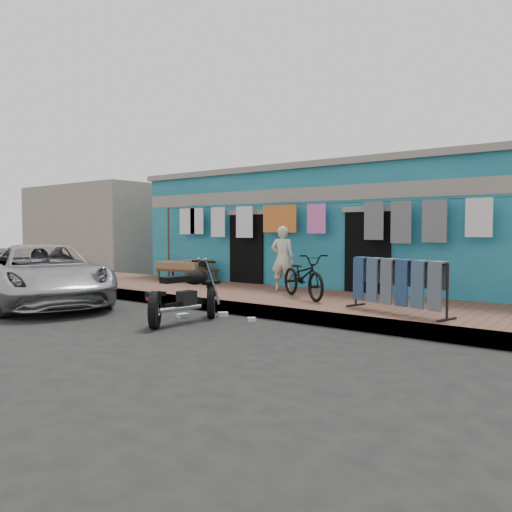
{
  "coord_description": "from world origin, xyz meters",
  "views": [
    {
      "loc": [
        6.11,
        -6.05,
        1.68
      ],
      "look_at": [
        0.0,
        2.0,
        1.15
      ],
      "focal_mm": 35.0,
      "sensor_mm": 36.0,
      "label": 1
    }
  ],
  "objects": [
    {
      "name": "car",
      "position": [
        -4.48,
        -0.03,
        0.7
      ],
      "size": [
        5.47,
        3.83,
        1.41
      ],
      "primitive_type": "imported",
      "rotation": [
        0.0,
        0.0,
        1.23
      ],
      "color": "#ADAEB2",
      "rests_on": "ground"
    },
    {
      "name": "jeans_rack",
      "position": [
        2.89,
        2.24,
        0.73
      ],
      "size": [
        2.22,
        1.48,
        0.96
      ],
      "primitive_type": null,
      "rotation": [
        0.0,
        0.0,
        -0.29
      ],
      "color": "black",
      "rests_on": "sidewalk"
    },
    {
      "name": "motorcycle",
      "position": [
        -0.32,
        0.29,
        0.55
      ],
      "size": [
        0.75,
        1.76,
        1.11
      ],
      "primitive_type": null,
      "rotation": [
        0.0,
        0.0,
        -0.04
      ],
      "color": "black",
      "rests_on": "ground"
    },
    {
      "name": "litter_b",
      "position": [
        0.55,
        1.13,
        0.04
      ],
      "size": [
        0.17,
        0.18,
        0.07
      ],
      "primitive_type": "cube",
      "rotation": [
        0.0,
        0.0,
        0.9
      ],
      "color": "silver",
      "rests_on": "ground"
    },
    {
      "name": "seated_person",
      "position": [
        -0.48,
        3.67,
        1.01
      ],
      "size": [
        0.64,
        0.52,
        1.52
      ],
      "primitive_type": "imported",
      "rotation": [
        0.0,
        0.0,
        3.47
      ],
      "color": "beige",
      "rests_on": "sidewalk"
    },
    {
      "name": "neighbor_left",
      "position": [
        -11.0,
        7.0,
        1.7
      ],
      "size": [
        6.0,
        5.0,
        3.4
      ],
      "primitive_type": "cube",
      "color": "#9E9384",
      "rests_on": "ground"
    },
    {
      "name": "litter_a",
      "position": [
        -0.2,
        1.2,
        0.04
      ],
      "size": [
        0.25,
        0.24,
        0.09
      ],
      "primitive_type": "cube",
      "rotation": [
        0.0,
        0.0,
        0.76
      ],
      "color": "silver",
      "rests_on": "ground"
    },
    {
      "name": "sidewalk",
      "position": [
        0.0,
        3.0,
        0.12
      ],
      "size": [
        28.0,
        3.0,
        0.25
      ],
      "primitive_type": "cube",
      "color": "brown",
      "rests_on": "ground"
    },
    {
      "name": "building",
      "position": [
        -0.0,
        6.99,
        1.69
      ],
      "size": [
        12.2,
        5.2,
        3.36
      ],
      "color": "#1B6D86",
      "rests_on": "ground"
    },
    {
      "name": "bicycle",
      "position": [
        0.62,
        2.81,
        0.82
      ],
      "size": [
        1.83,
        1.47,
        1.14
      ],
      "primitive_type": "imported",
      "rotation": [
        0.0,
        0.0,
        1.01
      ],
      "color": "black",
      "rests_on": "sidewalk"
    },
    {
      "name": "clothesline",
      "position": [
        -0.38,
        4.25,
        1.82
      ],
      "size": [
        10.06,
        0.06,
        2.1
      ],
      "color": "brown",
      "rests_on": "sidewalk"
    },
    {
      "name": "curb",
      "position": [
        0.0,
        1.55,
        0.12
      ],
      "size": [
        28.0,
        0.1,
        0.25
      ],
      "primitive_type": "cube",
      "color": "gray",
      "rests_on": "ground"
    },
    {
      "name": "charpoy",
      "position": [
        -3.82,
        3.86,
        0.54
      ],
      "size": [
        1.96,
        1.29,
        0.59
      ],
      "primitive_type": null,
      "rotation": [
        0.0,
        0.0,
        0.14
      ],
      "color": "brown",
      "rests_on": "sidewalk"
    },
    {
      "name": "litter_c",
      "position": [
        -0.71,
        0.62,
        0.04
      ],
      "size": [
        0.22,
        0.25,
        0.08
      ],
      "primitive_type": "cube",
      "rotation": [
        0.0,
        0.0,
        1.29
      ],
      "color": "silver",
      "rests_on": "ground"
    },
    {
      "name": "ground",
      "position": [
        0.0,
        0.0,
        0.0
      ],
      "size": [
        80.0,
        80.0,
        0.0
      ],
      "primitive_type": "plane",
      "color": "black",
      "rests_on": "ground"
    }
  ]
}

